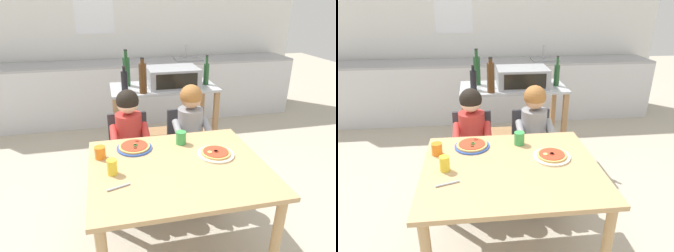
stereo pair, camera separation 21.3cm
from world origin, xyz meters
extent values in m
plane|color=#B7AD99|center=(0.00, 1.26, 0.00)|extent=(12.61, 12.61, 0.00)
cube|color=white|center=(0.00, 3.21, 1.35)|extent=(5.50, 0.12, 2.70)
cube|color=white|center=(-0.47, 3.15, 1.65)|extent=(0.56, 0.01, 0.80)
cube|color=silver|center=(0.00, 2.80, 0.43)|extent=(4.95, 0.60, 0.85)
cube|color=#9E9EA3|center=(0.00, 2.80, 0.87)|extent=(4.95, 0.60, 0.03)
cube|color=gray|center=(0.87, 2.80, 0.88)|extent=(0.40, 0.33, 0.02)
cylinder|color=#B7BABF|center=(0.87, 2.92, 0.98)|extent=(0.02, 0.02, 0.20)
cube|color=#B7BABF|center=(0.19, 1.38, 0.88)|extent=(1.11, 0.53, 0.02)
cube|color=#AD7F51|center=(0.19, 1.38, 0.31)|extent=(1.02, 0.49, 0.02)
cube|color=#AD7F51|center=(-0.32, 1.16, 0.43)|extent=(0.05, 0.05, 0.87)
cube|color=#AD7F51|center=(0.71, 1.16, 0.43)|extent=(0.05, 0.05, 0.87)
cube|color=#AD7F51|center=(-0.32, 1.61, 0.43)|extent=(0.05, 0.05, 0.87)
cube|color=#AD7F51|center=(0.71, 1.61, 0.43)|extent=(0.05, 0.05, 0.87)
cube|color=#999BA0|center=(0.29, 1.37, 0.99)|extent=(0.53, 0.38, 0.20)
cube|color=black|center=(0.29, 1.18, 0.99)|extent=(0.42, 0.01, 0.15)
cylinder|color=black|center=(0.47, 1.18, 0.93)|extent=(0.02, 0.01, 0.02)
cylinder|color=#4C2D14|center=(-0.05, 1.19, 1.04)|extent=(0.07, 0.07, 0.29)
cylinder|color=#4C2D14|center=(-0.05, 1.19, 1.20)|extent=(0.04, 0.04, 0.04)
cylinder|color=black|center=(-0.05, 1.19, 1.23)|extent=(0.04, 0.04, 0.01)
cylinder|color=#1E4723|center=(-0.18, 1.50, 1.04)|extent=(0.07, 0.07, 0.29)
cylinder|color=#1E4723|center=(-0.18, 1.50, 1.22)|extent=(0.03, 0.03, 0.07)
cylinder|color=black|center=(-0.18, 1.50, 1.26)|extent=(0.04, 0.04, 0.01)
cylinder|color=black|center=(-0.22, 1.30, 0.99)|extent=(0.07, 0.07, 0.19)
cylinder|color=black|center=(-0.22, 1.30, 1.11)|extent=(0.03, 0.03, 0.04)
cylinder|color=black|center=(-0.22, 1.30, 1.13)|extent=(0.03, 0.03, 0.01)
cylinder|color=#1E4723|center=(0.65, 1.35, 1.00)|extent=(0.06, 0.06, 0.22)
cylinder|color=#1E4723|center=(0.65, 1.35, 1.15)|extent=(0.03, 0.03, 0.08)
cylinder|color=black|center=(0.65, 1.35, 1.20)|extent=(0.03, 0.03, 0.01)
cube|color=tan|center=(0.00, 0.00, 0.74)|extent=(1.13, 0.94, 0.03)
cylinder|color=tan|center=(0.51, -0.41, 0.36)|extent=(0.06, 0.06, 0.73)
cylinder|color=tan|center=(-0.51, 0.41, 0.36)|extent=(0.06, 0.06, 0.73)
cylinder|color=tan|center=(0.51, 0.41, 0.36)|extent=(0.06, 0.06, 0.73)
cube|color=#333338|center=(-0.25, 0.70, 0.44)|extent=(0.36, 0.36, 0.04)
cube|color=#333338|center=(-0.25, 0.86, 0.63)|extent=(0.34, 0.03, 0.38)
cylinder|color=#333338|center=(-0.10, 0.55, 0.22)|extent=(0.03, 0.03, 0.42)
cylinder|color=#333338|center=(-0.40, 0.55, 0.22)|extent=(0.03, 0.03, 0.42)
cylinder|color=#333338|center=(-0.10, 0.85, 0.22)|extent=(0.03, 0.03, 0.42)
cylinder|color=#333338|center=(-0.40, 0.85, 0.22)|extent=(0.03, 0.03, 0.42)
cube|color=#333338|center=(0.29, 0.69, 0.44)|extent=(0.36, 0.36, 0.04)
cube|color=#333338|center=(0.29, 0.85, 0.63)|extent=(0.34, 0.03, 0.38)
cylinder|color=#333338|center=(0.44, 0.54, 0.22)|extent=(0.03, 0.03, 0.42)
cylinder|color=#333338|center=(0.14, 0.54, 0.22)|extent=(0.03, 0.03, 0.42)
cylinder|color=#333338|center=(0.44, 0.84, 0.22)|extent=(0.03, 0.03, 0.42)
cylinder|color=#333338|center=(0.14, 0.84, 0.22)|extent=(0.03, 0.03, 0.42)
cube|color=#424C6B|center=(-0.18, 0.56, 0.48)|extent=(0.10, 0.30, 0.10)
cylinder|color=#424C6B|center=(-0.18, 0.43, 0.24)|extent=(0.08, 0.08, 0.44)
cube|color=#424C6B|center=(-0.32, 0.56, 0.48)|extent=(0.10, 0.30, 0.10)
cylinder|color=#424C6B|center=(-0.32, 0.43, 0.24)|extent=(0.08, 0.08, 0.44)
cylinder|color=#BC332D|center=(-0.12, 0.60, 0.71)|extent=(0.06, 0.26, 0.15)
cylinder|color=#BC332D|center=(-0.38, 0.60, 0.71)|extent=(0.06, 0.26, 0.15)
cylinder|color=#BC332D|center=(-0.25, 0.70, 0.67)|extent=(0.22, 0.22, 0.39)
sphere|color=beige|center=(-0.25, 0.70, 0.97)|extent=(0.18, 0.18, 0.18)
sphere|color=black|center=(-0.25, 0.70, 0.98)|extent=(0.19, 0.19, 0.19)
cube|color=#424C6B|center=(0.36, 0.55, 0.48)|extent=(0.10, 0.30, 0.10)
cylinder|color=#424C6B|center=(0.36, 0.42, 0.24)|extent=(0.08, 0.08, 0.44)
cube|color=#424C6B|center=(0.22, 0.55, 0.48)|extent=(0.10, 0.30, 0.10)
cylinder|color=#424C6B|center=(0.22, 0.42, 0.24)|extent=(0.08, 0.08, 0.44)
cylinder|color=gray|center=(0.42, 0.59, 0.72)|extent=(0.06, 0.26, 0.15)
cylinder|color=gray|center=(0.16, 0.59, 0.72)|extent=(0.06, 0.26, 0.15)
cylinder|color=gray|center=(0.29, 0.69, 0.68)|extent=(0.22, 0.22, 0.39)
sphere|color=tan|center=(0.29, 0.69, 0.98)|extent=(0.18, 0.18, 0.18)
sphere|color=#9E6633|center=(0.29, 0.69, 0.99)|extent=(0.19, 0.19, 0.19)
cylinder|color=#3356B7|center=(-0.25, 0.29, 0.76)|extent=(0.25, 0.25, 0.01)
cylinder|color=tan|center=(-0.25, 0.29, 0.78)|extent=(0.22, 0.22, 0.01)
cylinder|color=#B23D23|center=(-0.25, 0.29, 0.78)|extent=(0.19, 0.19, 0.00)
cylinder|color=#563319|center=(-0.25, 0.25, 0.79)|extent=(0.02, 0.02, 0.01)
cylinder|color=#386628|center=(-0.24, 0.29, 0.79)|extent=(0.03, 0.03, 0.01)
cylinder|color=#DBC666|center=(-0.24, 0.30, 0.79)|extent=(0.02, 0.02, 0.01)
cylinder|color=maroon|center=(-0.22, 0.36, 0.79)|extent=(0.03, 0.03, 0.01)
cylinder|color=beige|center=(0.29, 0.08, 0.76)|extent=(0.25, 0.25, 0.01)
cylinder|color=tan|center=(0.29, 0.08, 0.78)|extent=(0.20, 0.20, 0.01)
cylinder|color=#B23D23|center=(0.29, 0.08, 0.78)|extent=(0.17, 0.17, 0.00)
cylinder|color=maroon|center=(0.29, 0.08, 0.79)|extent=(0.03, 0.03, 0.01)
cylinder|color=#DBC666|center=(0.24, 0.07, 0.79)|extent=(0.03, 0.03, 0.01)
cylinder|color=maroon|center=(0.29, 0.08, 0.79)|extent=(0.03, 0.03, 0.01)
cylinder|color=green|center=(0.10, 0.30, 0.81)|extent=(0.08, 0.08, 0.10)
cylinder|color=yellow|center=(-0.42, -0.01, 0.81)|extent=(0.06, 0.06, 0.10)
cylinder|color=orange|center=(-0.49, 0.21, 0.80)|extent=(0.07, 0.07, 0.08)
cylinder|color=#B7BABF|center=(-0.39, -0.17, 0.76)|extent=(0.14, 0.05, 0.01)
camera|label=1|loc=(-0.42, -1.61, 1.75)|focal=31.92mm
camera|label=2|loc=(-0.21, -1.64, 1.75)|focal=31.92mm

